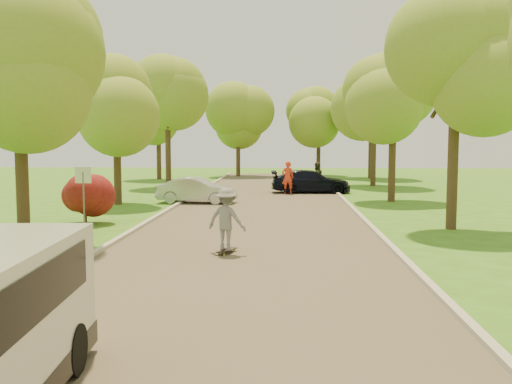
% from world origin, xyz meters
% --- Properties ---
extents(ground, '(100.00, 100.00, 0.00)m').
position_xyz_m(ground, '(0.00, 0.00, 0.00)').
color(ground, '#3E6818').
rests_on(ground, ground).
extents(road, '(8.00, 60.00, 0.01)m').
position_xyz_m(road, '(0.00, 8.00, 0.01)').
color(road, '#4C4438').
rests_on(road, ground).
extents(curb_left, '(0.18, 60.00, 0.12)m').
position_xyz_m(curb_left, '(-4.05, 8.00, 0.06)').
color(curb_left, '#B2AD9E').
rests_on(curb_left, ground).
extents(curb_right, '(0.18, 60.00, 0.12)m').
position_xyz_m(curb_right, '(4.05, 8.00, 0.06)').
color(curb_right, '#B2AD9E').
rests_on(curb_right, ground).
extents(street_sign, '(0.55, 0.06, 2.17)m').
position_xyz_m(street_sign, '(-5.80, 4.00, 1.56)').
color(street_sign, '#59595E').
rests_on(street_sign, ground).
extents(red_shrub, '(1.70, 1.70, 1.95)m').
position_xyz_m(red_shrub, '(-6.30, 5.50, 1.10)').
color(red_shrub, '#382619').
rests_on(red_shrub, ground).
extents(tree_l_mida, '(4.71, 4.60, 7.39)m').
position_xyz_m(tree_l_mida, '(-6.30, 1.00, 5.17)').
color(tree_l_mida, '#382619').
rests_on(tree_l_mida, ground).
extents(tree_l_midb, '(4.30, 4.20, 6.62)m').
position_xyz_m(tree_l_midb, '(-6.81, 12.00, 4.59)').
color(tree_l_midb, '#382619').
rests_on(tree_l_midb, ground).
extents(tree_l_far, '(4.92, 4.80, 7.79)m').
position_xyz_m(tree_l_far, '(-6.39, 22.00, 5.47)').
color(tree_l_far, '#382619').
rests_on(tree_l_far, ground).
extents(tree_r_mida, '(5.13, 5.00, 7.95)m').
position_xyz_m(tree_r_mida, '(7.02, 5.00, 5.54)').
color(tree_r_mida, '#382619').
rests_on(tree_r_mida, ground).
extents(tree_r_midb, '(4.51, 4.40, 7.01)m').
position_xyz_m(tree_r_midb, '(6.60, 14.00, 4.88)').
color(tree_r_midb, '#382619').
rests_on(tree_r_midb, ground).
extents(tree_r_far, '(5.33, 5.20, 8.34)m').
position_xyz_m(tree_r_far, '(7.23, 24.00, 5.83)').
color(tree_r_far, '#382619').
rests_on(tree_r_far, ground).
extents(tree_bg_a, '(5.12, 5.00, 7.72)m').
position_xyz_m(tree_bg_a, '(-8.78, 30.00, 5.31)').
color(tree_bg_a, '#382619').
rests_on(tree_bg_a, ground).
extents(tree_bg_b, '(5.12, 5.00, 7.95)m').
position_xyz_m(tree_bg_b, '(8.22, 32.00, 5.54)').
color(tree_bg_b, '#382619').
rests_on(tree_bg_b, ground).
extents(tree_bg_c, '(4.92, 4.80, 7.33)m').
position_xyz_m(tree_bg_c, '(-2.79, 34.00, 5.02)').
color(tree_bg_c, '#382619').
rests_on(tree_bg_c, ground).
extents(tree_bg_d, '(5.12, 5.00, 7.72)m').
position_xyz_m(tree_bg_d, '(4.22, 36.00, 5.31)').
color(tree_bg_d, '#382619').
rests_on(tree_bg_d, ground).
extents(silver_sedan, '(3.95, 1.74, 1.26)m').
position_xyz_m(silver_sedan, '(-3.30, 12.72, 0.63)').
color(silver_sedan, '#B8B9BD').
rests_on(silver_sedan, ground).
extents(dark_sedan, '(4.72, 2.10, 1.35)m').
position_xyz_m(dark_sedan, '(2.54, 18.57, 0.67)').
color(dark_sedan, black).
rests_on(dark_sedan, ground).
extents(longboard, '(0.54, 0.89, 0.10)m').
position_xyz_m(longboard, '(-0.54, 0.22, 0.09)').
color(longboard, black).
rests_on(longboard, ground).
extents(skateboarder, '(1.25, 0.98, 1.69)m').
position_xyz_m(skateboarder, '(-0.54, 0.22, 0.96)').
color(skateboarder, slate).
rests_on(skateboarder, longboard).
extents(person_striped, '(0.71, 0.49, 1.90)m').
position_xyz_m(person_striped, '(1.19, 17.69, 0.95)').
color(person_striped, red).
rests_on(person_striped, ground).
extents(person_olive, '(1.12, 1.08, 1.81)m').
position_xyz_m(person_olive, '(2.89, 18.44, 0.91)').
color(person_olive, '#30351F').
rests_on(person_olive, ground).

